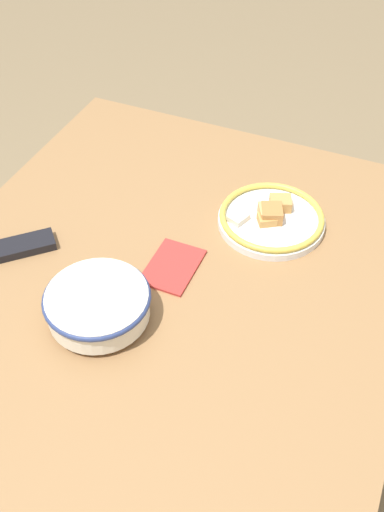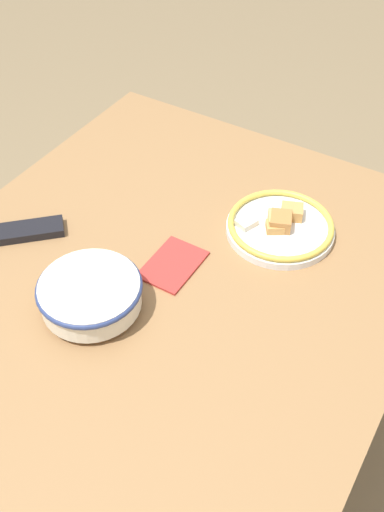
# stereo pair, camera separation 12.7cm
# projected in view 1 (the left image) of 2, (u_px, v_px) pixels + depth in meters

# --- Properties ---
(ground_plane) EXTENTS (8.00, 8.00, 0.00)m
(ground_plane) POSITION_uv_depth(u_px,v_px,m) (174.00, 443.00, 1.80)
(ground_plane) COLOR #7F6B4C
(dining_table) EXTENTS (1.18, 1.02, 0.74)m
(dining_table) POSITION_uv_depth(u_px,v_px,m) (168.00, 302.00, 1.34)
(dining_table) COLOR olive
(dining_table) RESTS_ON ground_plane
(noodle_bowl) EXTENTS (0.21, 0.21, 0.07)m
(noodle_bowl) POSITION_uv_depth(u_px,v_px,m) (98.00, 304.00, 1.17)
(noodle_bowl) COLOR silver
(noodle_bowl) RESTS_ON dining_table
(food_plate) EXTENTS (0.25, 0.25, 0.05)m
(food_plate) POSITION_uv_depth(u_px,v_px,m) (271.00, 218.00, 1.39)
(food_plate) COLOR white
(food_plate) RESTS_ON dining_table
(tv_remote) EXTENTS (0.18, 0.18, 0.02)m
(tv_remote) POSITION_uv_depth(u_px,v_px,m) (10.00, 249.00, 1.32)
(tv_remote) COLOR black
(tv_remote) RESTS_ON dining_table
(folded_napkin) EXTENTS (0.15, 0.10, 0.01)m
(folded_napkin) POSITION_uv_depth(u_px,v_px,m) (173.00, 267.00, 1.30)
(folded_napkin) COLOR #B2332D
(folded_napkin) RESTS_ON dining_table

